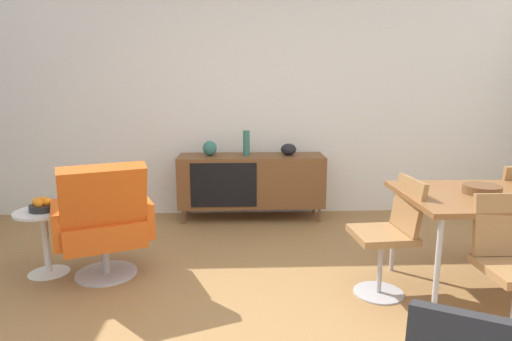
{
  "coord_description": "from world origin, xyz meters",
  "views": [
    {
      "loc": [
        -0.23,
        -2.45,
        1.51
      ],
      "look_at": [
        -0.09,
        0.79,
        0.86
      ],
      "focal_mm": 30.76,
      "sensor_mm": 36.0,
      "label": 1
    }
  ],
  "objects_px": {
    "dining_chair_near_window": "(390,232)",
    "fruit_bowl": "(42,205)",
    "sideboard": "(251,180)",
    "vase_ceramic_small": "(246,143)",
    "side_table_round": "(45,235)",
    "vase_sculptural_dark": "(288,149)",
    "dining_chair_back_right": "(512,208)",
    "vase_cobalt": "(210,148)",
    "wooden_bowl_on_table": "(482,189)",
    "lounge_chair_red": "(103,221)"
  },
  "relations": [
    {
      "from": "dining_chair_near_window",
      "to": "fruit_bowl",
      "type": "bearing_deg",
      "value": 170.03
    },
    {
      "from": "sideboard",
      "to": "vase_ceramic_small",
      "type": "height_order",
      "value": "vase_ceramic_small"
    },
    {
      "from": "sideboard",
      "to": "side_table_round",
      "type": "xyz_separation_m",
      "value": [
        -1.68,
        -1.37,
        -0.12
      ]
    },
    {
      "from": "vase_sculptural_dark",
      "to": "side_table_round",
      "type": "relative_size",
      "value": 0.33
    },
    {
      "from": "dining_chair_back_right",
      "to": "side_table_round",
      "type": "distance_m",
      "value": 3.86
    },
    {
      "from": "side_table_round",
      "to": "fruit_bowl",
      "type": "height_order",
      "value": "fruit_bowl"
    },
    {
      "from": "dining_chair_near_window",
      "to": "side_table_round",
      "type": "distance_m",
      "value": 2.66
    },
    {
      "from": "vase_cobalt",
      "to": "dining_chair_back_right",
      "type": "height_order",
      "value": "vase_cobalt"
    },
    {
      "from": "vase_cobalt",
      "to": "fruit_bowl",
      "type": "xyz_separation_m",
      "value": [
        -1.23,
        -1.37,
        -0.24
      ]
    },
    {
      "from": "wooden_bowl_on_table",
      "to": "dining_chair_near_window",
      "type": "bearing_deg",
      "value": -178.8
    },
    {
      "from": "wooden_bowl_on_table",
      "to": "lounge_chair_red",
      "type": "height_order",
      "value": "lounge_chair_red"
    },
    {
      "from": "dining_chair_near_window",
      "to": "lounge_chair_red",
      "type": "bearing_deg",
      "value": 170.71
    },
    {
      "from": "sideboard",
      "to": "vase_sculptural_dark",
      "type": "bearing_deg",
      "value": 0.26
    },
    {
      "from": "dining_chair_back_right",
      "to": "fruit_bowl",
      "type": "xyz_separation_m",
      "value": [
        -3.85,
        -0.09,
        0.09
      ]
    },
    {
      "from": "dining_chair_near_window",
      "to": "lounge_chair_red",
      "type": "xyz_separation_m",
      "value": [
        -2.11,
        0.35,
        -0.0
      ]
    },
    {
      "from": "wooden_bowl_on_table",
      "to": "dining_chair_near_window",
      "type": "distance_m",
      "value": 0.71
    },
    {
      "from": "dining_chair_back_right",
      "to": "lounge_chair_red",
      "type": "relative_size",
      "value": 0.9
    },
    {
      "from": "vase_sculptural_dark",
      "to": "vase_ceramic_small",
      "type": "xyz_separation_m",
      "value": [
        -0.46,
        0.0,
        0.07
      ]
    },
    {
      "from": "sideboard",
      "to": "dining_chair_near_window",
      "type": "xyz_separation_m",
      "value": [
        0.93,
        -1.83,
        0.03
      ]
    },
    {
      "from": "vase_sculptural_dark",
      "to": "fruit_bowl",
      "type": "bearing_deg",
      "value": -146.81
    },
    {
      "from": "vase_ceramic_small",
      "to": "lounge_chair_red",
      "type": "distance_m",
      "value": 1.91
    },
    {
      "from": "lounge_chair_red",
      "to": "side_table_round",
      "type": "xyz_separation_m",
      "value": [
        -0.5,
        0.11,
        -0.15
      ]
    },
    {
      "from": "vase_cobalt",
      "to": "dining_chair_back_right",
      "type": "xyz_separation_m",
      "value": [
        2.62,
        -1.28,
        -0.33
      ]
    },
    {
      "from": "vase_sculptural_dark",
      "to": "dining_chair_near_window",
      "type": "height_order",
      "value": "dining_chair_near_window"
    },
    {
      "from": "vase_ceramic_small",
      "to": "wooden_bowl_on_table",
      "type": "bearing_deg",
      "value": -48.19
    },
    {
      "from": "vase_sculptural_dark",
      "to": "fruit_bowl",
      "type": "distance_m",
      "value": 2.51
    },
    {
      "from": "sideboard",
      "to": "vase_ceramic_small",
      "type": "distance_m",
      "value": 0.42
    },
    {
      "from": "dining_chair_back_right",
      "to": "vase_ceramic_small",
      "type": "bearing_deg",
      "value": 150.12
    },
    {
      "from": "sideboard",
      "to": "fruit_bowl",
      "type": "xyz_separation_m",
      "value": [
        -1.68,
        -1.37,
        0.12
      ]
    },
    {
      "from": "sideboard",
      "to": "vase_cobalt",
      "type": "distance_m",
      "value": 0.58
    },
    {
      "from": "vase_cobalt",
      "to": "lounge_chair_red",
      "type": "xyz_separation_m",
      "value": [
        -0.73,
        -1.49,
        -0.33
      ]
    },
    {
      "from": "dining_chair_near_window",
      "to": "lounge_chair_red",
      "type": "height_order",
      "value": "lounge_chair_red"
    },
    {
      "from": "lounge_chair_red",
      "to": "wooden_bowl_on_table",
      "type": "bearing_deg",
      "value": -6.88
    },
    {
      "from": "vase_cobalt",
      "to": "vase_ceramic_small",
      "type": "xyz_separation_m",
      "value": [
        0.4,
        0.0,
        0.05
      ]
    },
    {
      "from": "vase_ceramic_small",
      "to": "fruit_bowl",
      "type": "xyz_separation_m",
      "value": [
        -1.63,
        -1.37,
        -0.29
      ]
    },
    {
      "from": "vase_ceramic_small",
      "to": "side_table_round",
      "type": "bearing_deg",
      "value": -139.94
    },
    {
      "from": "dining_chair_near_window",
      "to": "fruit_bowl",
      "type": "xyz_separation_m",
      "value": [
        -2.62,
        0.46,
        0.09
      ]
    },
    {
      "from": "side_table_round",
      "to": "wooden_bowl_on_table",
      "type": "bearing_deg",
      "value": -7.81
    },
    {
      "from": "wooden_bowl_on_table",
      "to": "lounge_chair_red",
      "type": "relative_size",
      "value": 0.27
    },
    {
      "from": "vase_ceramic_small",
      "to": "dining_chair_back_right",
      "type": "xyz_separation_m",
      "value": [
        2.22,
        -1.28,
        -0.39
      ]
    },
    {
      "from": "vase_sculptural_dark",
      "to": "wooden_bowl_on_table",
      "type": "xyz_separation_m",
      "value": [
        1.16,
        -1.82,
        -0.01
      ]
    },
    {
      "from": "sideboard",
      "to": "dining_chair_near_window",
      "type": "relative_size",
      "value": 1.87
    },
    {
      "from": "wooden_bowl_on_table",
      "to": "side_table_round",
      "type": "bearing_deg",
      "value": 172.19
    },
    {
      "from": "dining_chair_near_window",
      "to": "lounge_chair_red",
      "type": "relative_size",
      "value": 0.9
    },
    {
      "from": "vase_cobalt",
      "to": "lounge_chair_red",
      "type": "relative_size",
      "value": 0.17
    },
    {
      "from": "vase_ceramic_small",
      "to": "fruit_bowl",
      "type": "height_order",
      "value": "vase_ceramic_small"
    },
    {
      "from": "vase_cobalt",
      "to": "vase_ceramic_small",
      "type": "height_order",
      "value": "vase_ceramic_small"
    },
    {
      "from": "sideboard",
      "to": "fruit_bowl",
      "type": "height_order",
      "value": "sideboard"
    },
    {
      "from": "side_table_round",
      "to": "fruit_bowl",
      "type": "distance_m",
      "value": 0.24
    },
    {
      "from": "dining_chair_back_right",
      "to": "lounge_chair_red",
      "type": "height_order",
      "value": "lounge_chair_red"
    }
  ]
}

